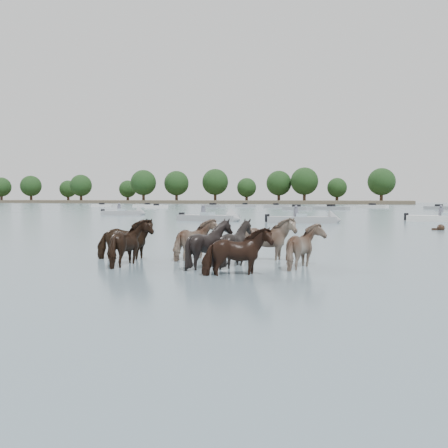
% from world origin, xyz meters
% --- Properties ---
extents(ground, '(400.00, 400.00, 0.00)m').
position_xyz_m(ground, '(0.00, 0.00, 0.00)').
color(ground, slate).
rests_on(ground, ground).
extents(shoreline, '(160.00, 30.00, 1.00)m').
position_xyz_m(shoreline, '(-70.00, 150.00, 0.50)').
color(shoreline, '#4C4233').
rests_on(shoreline, ground).
extents(pony_herd, '(7.32, 4.51, 1.54)m').
position_xyz_m(pony_herd, '(1.21, -0.60, 0.52)').
color(pony_herd, black).
rests_on(pony_herd, ground).
extents(swimming_pony, '(0.72, 0.44, 0.44)m').
position_xyz_m(swimming_pony, '(8.39, 17.99, 0.10)').
color(swimming_pony, black).
rests_on(swimming_pony, ground).
extents(motorboat_a, '(5.86, 2.55, 1.92)m').
position_xyz_m(motorboat_a, '(-7.88, 24.17, 0.23)').
color(motorboat_a, gray).
rests_on(motorboat_a, ground).
extents(motorboat_b, '(5.78, 2.96, 1.92)m').
position_xyz_m(motorboat_b, '(-0.11, 23.91, 0.23)').
color(motorboat_b, gray).
rests_on(motorboat_b, ground).
extents(motorboat_f, '(5.03, 2.88, 1.92)m').
position_xyz_m(motorboat_f, '(-21.73, 34.10, 0.23)').
color(motorboat_f, gray).
rests_on(motorboat_f, ground).
extents(distant_flotilla, '(104.08, 25.08, 0.93)m').
position_xyz_m(distant_flotilla, '(0.25, 76.35, 0.26)').
color(distant_flotilla, silver).
rests_on(distant_flotilla, ground).
extents(treeline, '(150.95, 21.19, 12.15)m').
position_xyz_m(treeline, '(-65.75, 149.20, 6.69)').
color(treeline, '#382619').
rests_on(treeline, ground).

